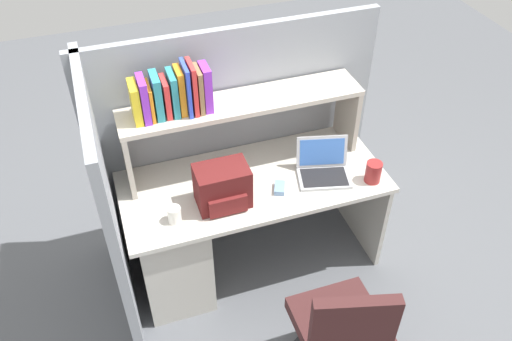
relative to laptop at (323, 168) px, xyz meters
name	(u,v)px	position (x,y,z in m)	size (l,w,h in m)	color
ground_plane	(254,259)	(-0.42, 0.08, -0.78)	(8.00, 8.00, 0.00)	#595B60
desk	(195,232)	(-0.81, 0.08, -0.38)	(1.60, 0.70, 0.73)	beige
cubicle_partition_rear	(235,138)	(-0.42, 0.46, -0.01)	(1.84, 0.05, 1.55)	gray
cubicle_partition_left	(111,213)	(-1.27, 0.03, -0.01)	(0.05, 1.06, 1.55)	gray
overhead_hutch	(242,114)	(-0.42, 0.28, 0.30)	(1.44, 0.28, 0.45)	#B3A99C
reference_books_on_shelf	(171,94)	(-0.82, 0.28, 0.53)	(0.43, 0.18, 0.29)	yellow
laptop	(323,168)	(0.00, 0.00, 0.00)	(0.36, 0.33, 0.22)	#B7BABF
backpack	(223,187)	(-0.64, -0.05, 0.07)	(0.30, 0.23, 0.25)	#591919
computer_mouse	(280,188)	(-0.30, -0.05, -0.03)	(0.06, 0.10, 0.03)	#7299C6
paper_cup	(174,214)	(-0.94, -0.10, 0.00)	(0.08, 0.08, 0.10)	white
snack_canister	(373,172)	(0.26, -0.15, 0.02)	(0.10, 0.10, 0.13)	maroon
office_chair	(340,339)	(-0.27, -0.89, -0.39)	(0.52, 0.53, 0.93)	black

